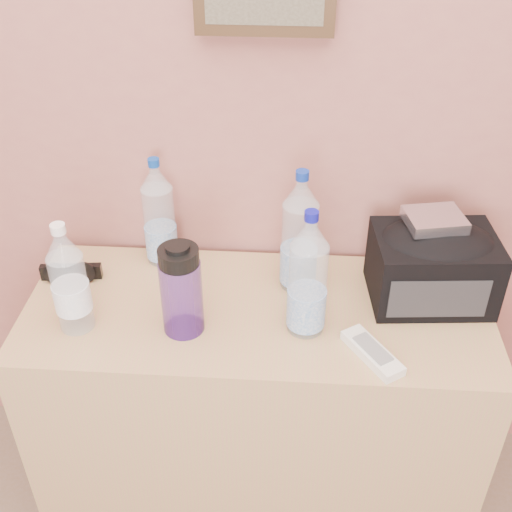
{
  "coord_description": "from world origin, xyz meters",
  "views": [
    {
      "loc": [
        0.13,
        0.57,
        1.68
      ],
      "look_at": [
        0.05,
        1.71,
        0.88
      ],
      "focal_mm": 45.0,
      "sensor_mm": 36.0,
      "label": 1
    }
  ],
  "objects": [
    {
      "name": "dresser",
      "position": [
        0.05,
        1.75,
        0.35
      ],
      "size": [
        1.12,
        0.46,
        0.7
      ],
      "primitive_type": "cube",
      "color": "#9D6E43",
      "rests_on": "ground"
    },
    {
      "name": "nalgene_bottle",
      "position": [
        -0.11,
        1.67,
        0.81
      ],
      "size": [
        0.09,
        0.09,
        0.23
      ],
      "rotation": [
        0.0,
        0.0,
        -0.25
      ],
      "color": "#492084",
      "rests_on": "dresser"
    },
    {
      "name": "pet_large_d",
      "position": [
        0.17,
        1.69,
        0.84
      ],
      "size": [
        0.08,
        0.08,
        0.31
      ],
      "rotation": [
        0.0,
        0.0,
        -0.19
      ],
      "color": "white",
      "rests_on": "dresser"
    },
    {
      "name": "foil_packet",
      "position": [
        0.45,
        1.85,
        0.9
      ],
      "size": [
        0.15,
        0.13,
        0.03
      ],
      "primitive_type": "cube",
      "rotation": [
        0.0,
        0.0,
        0.2
      ],
      "color": "white",
      "rests_on": "toiletry_bag"
    },
    {
      "name": "pet_small",
      "position": [
        -0.36,
        1.66,
        0.82
      ],
      "size": [
        0.08,
        0.08,
        0.28
      ],
      "rotation": [
        0.0,
        0.0,
        0.41
      ],
      "color": "silver",
      "rests_on": "dresser"
    },
    {
      "name": "toiletry_bag",
      "position": [
        0.46,
        1.82,
        0.79
      ],
      "size": [
        0.3,
        0.23,
        0.19
      ],
      "primitive_type": null,
      "rotation": [
        0.0,
        0.0,
        0.08
      ],
      "color": "black",
      "rests_on": "dresser"
    },
    {
      "name": "pet_large_c",
      "position": [
        0.14,
        1.85,
        0.84
      ],
      "size": [
        0.09,
        0.09,
        0.32
      ],
      "rotation": [
        0.0,
        0.0,
        -0.21
      ],
      "color": "white",
      "rests_on": "dresser"
    },
    {
      "name": "pet_large_b",
      "position": [
        -0.21,
        1.94,
        0.83
      ],
      "size": [
        0.08,
        0.08,
        0.29
      ],
      "rotation": [
        0.0,
        0.0,
        -0.43
      ],
      "color": "silver",
      "rests_on": "dresser"
    },
    {
      "name": "sunglasses",
      "position": [
        -0.43,
        1.84,
        0.72
      ],
      "size": [
        0.16,
        0.07,
        0.04
      ],
      "primitive_type": null,
      "rotation": [
        0.0,
        0.0,
        0.11
      ],
      "color": "black",
      "rests_on": "dresser"
    },
    {
      "name": "ac_remote",
      "position": [
        0.31,
        1.6,
        0.71
      ],
      "size": [
        0.13,
        0.16,
        0.02
      ],
      "primitive_type": "cube",
      "rotation": [
        0.0,
        0.0,
        -0.98
      ],
      "color": "silver",
      "rests_on": "dresser"
    }
  ]
}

